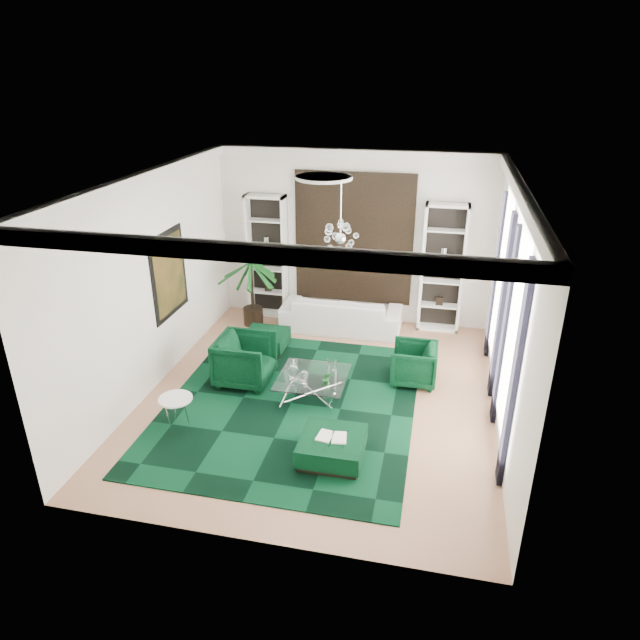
% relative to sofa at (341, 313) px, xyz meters
% --- Properties ---
extents(floor, '(6.00, 7.00, 0.02)m').
position_rel_sofa_xyz_m(floor, '(0.14, -2.82, -0.39)').
color(floor, tan).
rests_on(floor, ground).
extents(ceiling, '(6.00, 7.00, 0.02)m').
position_rel_sofa_xyz_m(ceiling, '(0.14, -2.82, 3.43)').
color(ceiling, white).
rests_on(ceiling, ground).
extents(wall_back, '(6.00, 0.02, 3.80)m').
position_rel_sofa_xyz_m(wall_back, '(0.14, 0.69, 1.52)').
color(wall_back, white).
rests_on(wall_back, ground).
extents(wall_front, '(6.00, 0.02, 3.80)m').
position_rel_sofa_xyz_m(wall_front, '(0.14, -6.33, 1.52)').
color(wall_front, white).
rests_on(wall_front, ground).
extents(wall_left, '(0.02, 7.00, 3.80)m').
position_rel_sofa_xyz_m(wall_left, '(-2.87, -2.82, 1.52)').
color(wall_left, white).
rests_on(wall_left, ground).
extents(wall_right, '(0.02, 7.00, 3.80)m').
position_rel_sofa_xyz_m(wall_right, '(3.15, -2.82, 1.52)').
color(wall_right, white).
rests_on(wall_right, ground).
extents(crown_molding, '(6.00, 7.00, 0.18)m').
position_rel_sofa_xyz_m(crown_molding, '(0.14, -2.82, 3.32)').
color(crown_molding, white).
rests_on(crown_molding, ceiling).
extents(ceiling_medallion, '(0.90, 0.90, 0.05)m').
position_rel_sofa_xyz_m(ceiling_medallion, '(0.14, -2.52, 3.39)').
color(ceiling_medallion, white).
rests_on(ceiling_medallion, ceiling).
extents(tapestry, '(2.50, 0.06, 2.80)m').
position_rel_sofa_xyz_m(tapestry, '(0.14, 0.64, 1.52)').
color(tapestry, black).
rests_on(tapestry, wall_back).
extents(shelving_left, '(0.90, 0.38, 2.80)m').
position_rel_sofa_xyz_m(shelving_left, '(-1.81, 0.49, 1.02)').
color(shelving_left, white).
rests_on(shelving_left, floor).
extents(shelving_right, '(0.90, 0.38, 2.80)m').
position_rel_sofa_xyz_m(shelving_right, '(2.09, 0.49, 1.02)').
color(shelving_right, white).
rests_on(shelving_right, floor).
extents(painting, '(0.04, 1.30, 1.60)m').
position_rel_sofa_xyz_m(painting, '(-2.83, -2.22, 1.47)').
color(painting, black).
rests_on(painting, wall_left).
extents(window_near, '(0.03, 1.10, 2.90)m').
position_rel_sofa_xyz_m(window_near, '(3.13, -3.72, 1.52)').
color(window_near, white).
rests_on(window_near, wall_right).
extents(curtain_near_a, '(0.07, 0.30, 3.25)m').
position_rel_sofa_xyz_m(curtain_near_a, '(3.09, -4.50, 1.27)').
color(curtain_near_a, black).
rests_on(curtain_near_a, floor).
extents(curtain_near_b, '(0.07, 0.30, 3.25)m').
position_rel_sofa_xyz_m(curtain_near_b, '(3.09, -2.94, 1.27)').
color(curtain_near_b, black).
rests_on(curtain_near_b, floor).
extents(window_far, '(0.03, 1.10, 2.90)m').
position_rel_sofa_xyz_m(window_far, '(3.13, -1.32, 1.52)').
color(window_far, white).
rests_on(window_far, wall_right).
extents(curtain_far_a, '(0.07, 0.30, 3.25)m').
position_rel_sofa_xyz_m(curtain_far_a, '(3.09, -2.10, 1.27)').
color(curtain_far_a, black).
rests_on(curtain_far_a, floor).
extents(curtain_far_b, '(0.07, 0.30, 3.25)m').
position_rel_sofa_xyz_m(curtain_far_b, '(3.09, -0.54, 1.27)').
color(curtain_far_b, black).
rests_on(curtain_far_b, floor).
extents(rug, '(4.20, 5.00, 0.02)m').
position_rel_sofa_xyz_m(rug, '(-0.29, -3.21, -0.37)').
color(rug, black).
rests_on(rug, floor).
extents(sofa, '(2.61, 1.02, 0.76)m').
position_rel_sofa_xyz_m(sofa, '(0.00, 0.00, 0.00)').
color(sofa, silver).
rests_on(sofa, floor).
extents(armchair_left, '(0.99, 0.97, 0.90)m').
position_rel_sofa_xyz_m(armchair_left, '(-1.30, -2.64, 0.07)').
color(armchair_left, black).
rests_on(armchair_left, floor).
extents(armchair_right, '(0.82, 0.80, 0.75)m').
position_rel_sofa_xyz_m(armchair_right, '(1.72, -1.99, -0.01)').
color(armchair_right, black).
rests_on(armchair_right, floor).
extents(coffee_table, '(1.18, 1.18, 0.41)m').
position_rel_sofa_xyz_m(coffee_table, '(0.03, -2.89, -0.18)').
color(coffee_table, white).
rests_on(coffee_table, floor).
extents(ottoman_side, '(0.84, 0.84, 0.37)m').
position_rel_sofa_xyz_m(ottoman_side, '(-1.33, -1.29, -0.19)').
color(ottoman_side, black).
rests_on(ottoman_side, floor).
extents(ottoman_front, '(0.94, 0.94, 0.38)m').
position_rel_sofa_xyz_m(ottoman_front, '(0.69, -4.52, -0.19)').
color(ottoman_front, black).
rests_on(ottoman_front, floor).
extents(book, '(0.45, 0.30, 0.03)m').
position_rel_sofa_xyz_m(book, '(0.69, -4.52, 0.01)').
color(book, white).
rests_on(book, ottoman_front).
extents(side_table, '(0.54, 0.54, 0.52)m').
position_rel_sofa_xyz_m(side_table, '(-1.91, -4.25, -0.12)').
color(side_table, white).
rests_on(side_table, floor).
extents(palm, '(1.49, 1.49, 2.39)m').
position_rel_sofa_xyz_m(palm, '(-1.99, -0.16, 0.81)').
color(palm, '#114A18').
rests_on(palm, floor).
extents(chandelier, '(0.73, 0.73, 0.66)m').
position_rel_sofa_xyz_m(chandelier, '(0.44, -2.66, 2.47)').
color(chandelier, white).
rests_on(chandelier, ceiling).
extents(table_plant, '(0.14, 0.11, 0.25)m').
position_rel_sofa_xyz_m(table_plant, '(0.32, -3.14, 0.15)').
color(table_plant, '#114A18').
rests_on(table_plant, coffee_table).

